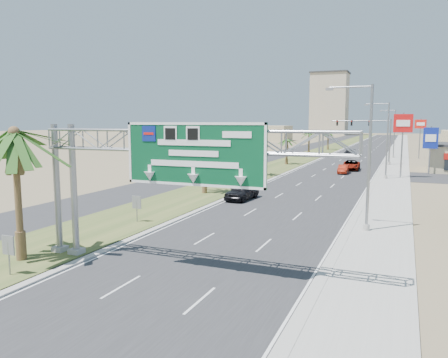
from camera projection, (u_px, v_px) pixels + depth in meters
road at (365, 151)px, 113.54m from camera, size 12.00×300.00×0.02m
sidewalk_right at (400, 152)px, 110.30m from camera, size 4.00×300.00×0.10m
median_grass at (326, 150)px, 117.33m from camera, size 7.00×300.00×0.12m
opposing_road at (300, 149)px, 120.00m from camera, size 8.00×300.00×0.02m
sign_gantry at (169, 152)px, 21.53m from camera, size 16.75×1.24×7.50m
palm_near at (14, 133)px, 22.75m from camera, size 5.70×5.70×8.35m
palm_row_b at (204, 147)px, 45.10m from camera, size 3.99×3.99×5.95m
palm_row_c at (254, 135)px, 59.65m from camera, size 3.99×3.99×6.75m
palm_row_d at (287, 140)px, 76.29m from camera, size 3.99×3.99×5.45m
palm_row_e at (309, 133)px, 93.60m from camera, size 3.99×3.99×6.15m
palm_row_f at (328, 132)px, 116.54m from camera, size 3.99×3.99×5.75m
streetlight_near at (366, 164)px, 29.58m from camera, size 3.27×0.44×10.00m
streetlight_mid at (386, 144)px, 57.04m from camera, size 3.27×0.44×10.00m
streetlight_far at (393, 136)px, 90.01m from camera, size 3.27×0.44×10.00m
signal_mast at (378, 137)px, 76.12m from camera, size 10.28×0.71×8.00m
median_signback_a at (8, 248)px, 21.09m from camera, size 0.75×0.08×2.08m
median_signback_b at (137, 204)px, 32.35m from camera, size 0.75×0.08×2.08m
tower_distant at (329, 104)px, 251.62m from camera, size 20.00×16.00×35.00m
building_distant_left at (259, 133)px, 176.05m from camera, size 24.00×14.00×6.00m
car_left_lane at (242, 191)px, 42.30m from camera, size 2.36×5.00×1.65m
car_mid_lane at (343, 169)px, 63.67m from camera, size 1.48×3.92×1.28m
car_right_lane at (351, 165)px, 68.16m from camera, size 2.76×5.63×1.54m
car_far at (349, 154)px, 92.32m from camera, size 2.28×5.57×1.61m
pole_sign_red_near at (403, 127)px, 57.74m from camera, size 2.42×0.53×8.74m
pole_sign_blue at (431, 140)px, 62.26m from camera, size 2.01×0.42×6.92m
pole_sign_red_far at (420, 127)px, 89.05m from camera, size 2.20×0.91×8.18m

